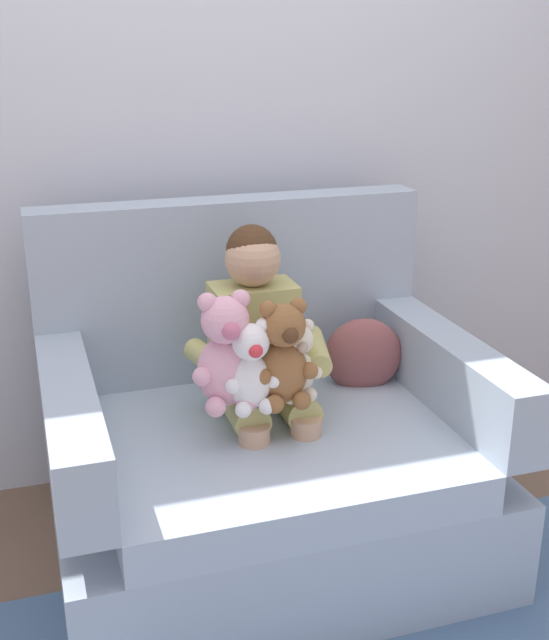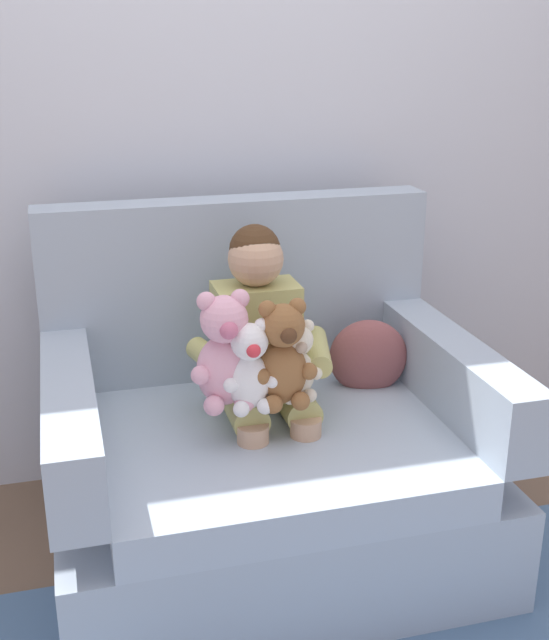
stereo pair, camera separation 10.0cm
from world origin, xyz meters
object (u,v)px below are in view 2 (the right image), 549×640
object	(u,v)px
plush_pink	(225,354)
plush_white	(249,368)
throw_pillow	(368,357)
armchair	(265,453)
seated_child	(263,348)
plush_cream	(297,363)
plush_brown	(283,357)

from	to	relation	value
plush_pink	plush_white	size ratio (longest dim) A/B	1.28
throw_pillow	plush_white	bearing A→B (deg)	-148.13
armchair	plush_white	xyz separation A→B (m)	(-0.09, -0.16, 0.37)
armchair	seated_child	world-z (taller)	armchair
seated_child	plush_white	distance (m)	0.22
throw_pillow	plush_cream	bearing A→B (deg)	-141.55
seated_child	plush_brown	distance (m)	0.20
armchair	throw_pillow	distance (m)	0.48
armchair	throw_pillow	bearing A→B (deg)	19.36
plush_cream	plush_white	bearing A→B (deg)	-155.08
seated_child	armchair	bearing A→B (deg)	-100.94
plush_cream	throw_pillow	bearing A→B (deg)	49.72
plush_pink	plush_cream	xyz separation A→B (m)	(0.21, -0.00, -0.05)
plush_white	plush_cream	xyz separation A→B (m)	(0.15, 0.04, -0.01)
seated_child	plush_brown	bearing A→B (deg)	-93.14
armchair	plush_pink	size ratio (longest dim) A/B	3.76
plush_white	seated_child	bearing A→B (deg)	88.50
seated_child	plush_pink	xyz separation A→B (m)	(-0.15, -0.15, 0.06)
seated_child	throw_pillow	world-z (taller)	seated_child
plush_white	plush_brown	distance (m)	0.10
armchair	throw_pillow	xyz separation A→B (m)	(0.39, 0.14, 0.23)
armchair	plush_white	size ratio (longest dim) A/B	4.81
seated_child	throw_pillow	size ratio (longest dim) A/B	3.17
plush_brown	throw_pillow	distance (m)	0.50
plush_pink	armchair	bearing A→B (deg)	54.11
plush_pink	plush_brown	bearing A→B (deg)	3.12
armchair	seated_child	bearing A→B (deg)	85.10
plush_pink	throw_pillow	distance (m)	0.62
armchair	plush_white	world-z (taller)	armchair
plush_white	plush_cream	distance (m)	0.15
seated_child	plush_brown	world-z (taller)	seated_child
armchair	plush_brown	bearing A→B (deg)	-85.20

